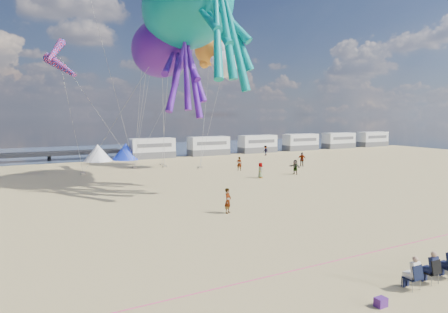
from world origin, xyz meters
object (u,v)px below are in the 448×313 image
at_px(kite_octopus_purple, 162,49).
at_px(cooler_purple, 381,302).
at_px(spectator_row, 448,262).
at_px(windsock_left, 61,66).
at_px(motorhome_4, 339,141).
at_px(tent_blue, 126,151).
at_px(beachgoer_3, 302,159).
at_px(kite_teddy_orange, 211,50).
at_px(sandbag_a, 83,174).
at_px(sandbag_b, 165,166).
at_px(standing_person, 228,201).
at_px(beachgoer_5, 239,164).
at_px(beachgoer_2, 265,150).
at_px(windsock_mid, 170,49).
at_px(motorhome_5, 373,139).
at_px(sandbag_e, 135,167).
at_px(beachgoer_4, 295,167).
at_px(motorhome_2, 258,144).
at_px(sandbag_d, 162,164).
at_px(motorhome_0, 152,148).
at_px(kite_octopus_teal, 186,6).
at_px(tent_white, 98,153).
at_px(windsock_right, 55,51).
at_px(sandbag_c, 200,167).
at_px(motorhome_1, 209,146).
at_px(kite_panda, 224,64).
at_px(beachgoer_0, 260,170).
at_px(motorhome_3, 301,142).

bearing_deg(kite_octopus_purple, cooler_purple, -85.03).
distance_m(spectator_row, windsock_left, 36.11).
relative_size(motorhome_4, tent_blue, 1.65).
xyz_separation_m(beachgoer_3, kite_teddy_orange, (-9.93, 6.02, 13.78)).
xyz_separation_m(sandbag_a, sandbag_b, (9.98, 1.47, 0.00)).
distance_m(standing_person, sandbag_b, 24.56).
height_order(standing_person, beachgoer_5, standing_person).
relative_size(tent_blue, sandbag_b, 8.00).
xyz_separation_m(beachgoer_3, beachgoer_5, (-9.06, 0.37, -0.07)).
bearing_deg(kite_teddy_orange, beachgoer_2, 16.42).
xyz_separation_m(windsock_left, windsock_mid, (11.91, 1.62, 2.77)).
height_order(motorhome_5, sandbag_e, motorhome_5).
relative_size(beachgoer_2, beachgoer_4, 0.99).
bearing_deg(motorhome_2, sandbag_d, -157.35).
bearing_deg(motorhome_2, beachgoer_5, -128.77).
xyz_separation_m(sandbag_b, sandbag_e, (-3.46, 1.28, 0.00)).
height_order(motorhome_2, sandbag_e, motorhome_2).
height_order(cooler_purple, kite_teddy_orange, kite_teddy_orange).
bearing_deg(motorhome_0, motorhome_5, 0.00).
distance_m(beachgoer_2, kite_octopus_teal, 31.81).
bearing_deg(tent_white, motorhome_5, 0.00).
distance_m(motorhome_5, sandbag_a, 60.76).
height_order(beachgoer_3, beachgoer_5, beachgoer_3).
bearing_deg(sandbag_e, windsock_left, -145.46).
bearing_deg(kite_octopus_teal, windsock_mid, 61.92).
bearing_deg(windsock_left, windsock_right, 80.87).
relative_size(spectator_row, sandbag_b, 12.20).
bearing_deg(tent_blue, windsock_right, -127.08).
xyz_separation_m(spectator_row, sandbag_e, (-1.64, 38.95, -0.54)).
height_order(sandbag_c, kite_octopus_purple, kite_octopus_purple).
bearing_deg(cooler_purple, windsock_mid, 80.45).
bearing_deg(kite_octopus_purple, beachgoer_3, 9.67).
distance_m(motorhome_0, motorhome_1, 9.50).
height_order(sandbag_a, kite_teddy_orange, kite_teddy_orange).
relative_size(sandbag_d, kite_panda, 0.09).
xyz_separation_m(beachgoer_4, sandbag_c, (-7.12, 9.53, -0.70)).
distance_m(sandbag_e, windsock_right, 16.22).
height_order(motorhome_1, tent_white, motorhome_1).
height_order(motorhome_5, windsock_mid, windsock_mid).
height_order(motorhome_4, kite_octopus_purple, kite_octopus_purple).
bearing_deg(sandbag_e, windsock_right, -154.48).
bearing_deg(kite_octopus_teal, beachgoer_2, 21.91).
distance_m(motorhome_4, kite_octopus_teal, 49.78).
bearing_deg(cooler_purple, tent_white, 89.77).
bearing_deg(kite_octopus_purple, beachgoer_0, -23.53).
bearing_deg(sandbag_c, motorhome_3, 27.04).
distance_m(motorhome_2, spectator_row, 53.62).
bearing_deg(motorhome_3, motorhome_1, 180.00).
bearing_deg(beachgoer_2, sandbag_e, -6.14).
distance_m(beachgoer_2, windsock_right, 35.29).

